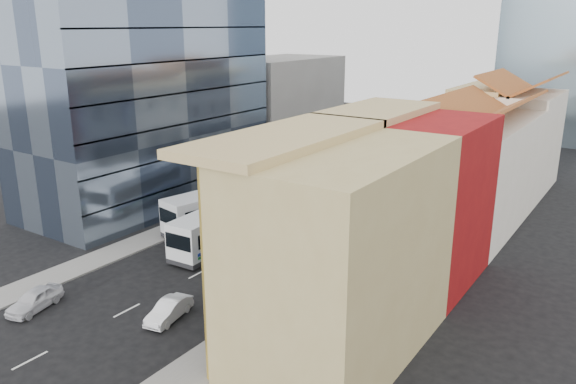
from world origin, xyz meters
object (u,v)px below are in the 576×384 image
Objects in this scene: shophouse_tan at (343,254)px; bus_left_near at (226,223)px; office_tower at (142,58)px; bus_left_far at (226,205)px; sedan_left at (35,299)px; bus_right at (275,245)px; sedan_right at (169,310)px.

shophouse_tan reaches higher than bus_left_near.
bus_left_far is (11.96, -1.64, -12.96)m from office_tower.
bus_left_near is 0.96× the size of bus_left_far.
bus_left_near is at bearing -38.48° from bus_left_far.
sedan_left is at bearing -78.92° from bus_left_far.
office_tower is 2.67× the size of bus_right.
bus_left_far is at bearing -7.80° from office_tower.
sedan_right is at bearing -99.85° from bus_right.
sedan_right is (20.18, -17.20, -14.36)m from office_tower.
bus_left_far is 3.08× the size of sedan_left.
office_tower is 17.71m from bus_left_far.
office_tower reaches higher than shophouse_tan.
office_tower reaches higher than sedan_left.
bus_left_near reaches higher than bus_right.
bus_left_near reaches higher than sedan_left.
shophouse_tan is 3.39× the size of sedan_left.
bus_left_far reaches higher than bus_right.
sedan_left is (11.77, -21.28, -14.30)m from office_tower.
bus_left_far is 17.66m from sedan_right.
office_tower is 20.57m from bus_left_near.
bus_left_far is 19.69m from sedan_left.
bus_left_near is at bearing 102.24° from sedan_right.
office_tower is at bearing 157.78° from bus_right.
shophouse_tan is at bearing -41.41° from bus_right.
sedan_left is (-9.36, -14.63, -1.10)m from bus_right.
shophouse_tan is at bearing -31.56° from bus_left_near.
sedan_right is (8.42, 4.08, -0.06)m from sedan_left.
shophouse_tan is at bearing 5.25° from sedan_right.
sedan_left is 9.35m from sedan_right.
office_tower reaches higher than sedan_right.
office_tower is 30.16m from sedan_right.
bus_left_far is 1.13× the size of bus_right.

